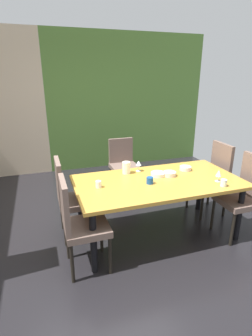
{
  "coord_description": "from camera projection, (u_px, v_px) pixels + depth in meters",
  "views": [
    {
      "loc": [
        -0.75,
        -2.58,
        1.94
      ],
      "look_at": [
        0.21,
        0.32,
        0.85
      ],
      "focal_mm": 28.0,
      "sensor_mm": 36.0,
      "label": 1
    }
  ],
  "objects": [
    {
      "name": "wine_glass_front",
      "position": [
        139.0,
        163.0,
        3.4
      ],
      "size": [
        0.07,
        0.07,
        0.14
      ],
      "color": "silver",
      "rests_on": "dining_table"
    },
    {
      "name": "serving_bowl_west",
      "position": [
        170.0,
        174.0,
        3.27
      ],
      "size": [
        0.16,
        0.16,
        0.05
      ],
      "primitive_type": "cylinder",
      "color": "beige",
      "rests_on": "dining_table"
    },
    {
      "name": "garden_window_panel",
      "position": [
        128.0,
        102.0,
        5.67
      ],
      "size": [
        3.44,
        0.1,
        2.77
      ],
      "primitive_type": "cube",
      "color": "#507834",
      "rests_on": "ground_plane"
    },
    {
      "name": "cup_corner",
      "position": [
        98.0,
        184.0,
        2.92
      ],
      "size": [
        0.06,
        0.06,
        0.08
      ],
      "primitive_type": "cylinder",
      "color": "silver",
      "rests_on": "dining_table"
    },
    {
      "name": "cup_south",
      "position": [
        150.0,
        180.0,
        3.03
      ],
      "size": [
        0.08,
        0.08,
        0.08
      ],
      "primitive_type": "cylinder",
      "color": "navy",
      "rests_on": "dining_table"
    },
    {
      "name": "chair_left_far",
      "position": [
        70.0,
        195.0,
        3.17
      ],
      "size": [
        0.44,
        0.44,
        1.02
      ],
      "rotation": [
        0.0,
        0.0,
        -1.57
      ],
      "color": "brown",
      "rests_on": "ground_plane"
    },
    {
      "name": "chair_right_far",
      "position": [
        213.0,
        175.0,
        3.78
      ],
      "size": [
        0.44,
        0.44,
        1.04
      ],
      "rotation": [
        0.0,
        0.0,
        1.57
      ],
      "color": "brown",
      "rests_on": "ground_plane"
    },
    {
      "name": "chair_head_far",
      "position": [
        123.0,
        162.0,
        4.45
      ],
      "size": [
        0.44,
        0.45,
        0.93
      ],
      "rotation": [
        0.0,
        0.0,
        3.14
      ],
      "color": "brown",
      "rests_on": "ground_plane"
    },
    {
      "name": "dining_table",
      "position": [
        158.0,
        186.0,
        3.16
      ],
      "size": [
        1.99,
        1.03,
        0.75
      ],
      "color": "#C08933",
      "rests_on": "ground_plane"
    },
    {
      "name": "serving_bowl_left",
      "position": [
        185.0,
        168.0,
        3.47
      ],
      "size": [
        0.15,
        0.15,
        0.05
      ],
      "primitive_type": "cylinder",
      "color": "silver",
      "rests_on": "dining_table"
    },
    {
      "name": "cup_north",
      "position": [
        224.0,
        183.0,
        2.96
      ],
      "size": [
        0.07,
        0.07,
        0.08
      ],
      "primitive_type": "cylinder",
      "color": "white",
      "rests_on": "dining_table"
    },
    {
      "name": "serving_bowl_east",
      "position": [
        158.0,
        174.0,
        3.27
      ],
      "size": [
        0.18,
        0.18,
        0.04
      ],
      "primitive_type": "cylinder",
      "color": "silver",
      "rests_on": "dining_table"
    },
    {
      "name": "wine_glass_rear",
      "position": [
        219.0,
        174.0,
        3.08
      ],
      "size": [
        0.07,
        0.07,
        0.14
      ],
      "color": "silver",
      "rests_on": "dining_table"
    },
    {
      "name": "pitcher_near_shelf",
      "position": [
        126.0,
        168.0,
        3.33
      ],
      "size": [
        0.12,
        0.1,
        0.15
      ],
      "color": "white",
      "rests_on": "dining_table"
    },
    {
      "name": "chair_right_near",
      "position": [
        244.0,
        193.0,
        3.22
      ],
      "size": [
        0.44,
        0.44,
        1.04
      ],
      "rotation": [
        0.0,
        0.0,
        1.57
      ],
      "color": "brown",
      "rests_on": "ground_plane"
    },
    {
      "name": "ground_plane",
      "position": [
        118.0,
        245.0,
        3.19
      ],
      "size": [
        5.69,
        5.96,
        0.02
      ],
      "primitive_type": "cube",
      "color": "black"
    },
    {
      "name": "chair_left_near",
      "position": [
        78.0,
        221.0,
        2.61
      ],
      "size": [
        0.44,
        0.44,
        1.02
      ],
      "rotation": [
        0.0,
        0.0,
        -1.57
      ],
      "color": "brown",
      "rests_on": "ground_plane"
    }
  ]
}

